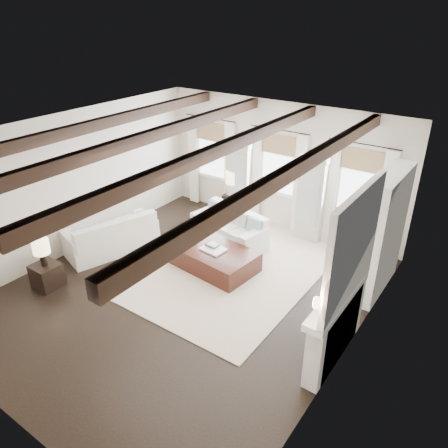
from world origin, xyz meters
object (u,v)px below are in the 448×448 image
Objects in this scene: side_table_front at (47,275)px; side_table_back at (233,205)px; ottoman at (215,259)px; sofa_back at (230,230)px; sofa_left at (113,238)px.

side_table_front is 0.78× the size of side_table_back.
sofa_back is at bearing 114.19° from ottoman.
side_table_back is (1.26, 4.93, 0.07)m from side_table_front.
sofa_left is at bearing -156.33° from ottoman.
sofa_left is (-1.99, -1.95, 0.03)m from sofa_back.
side_table_back is (-0.75, 1.21, -0.00)m from sofa_back.
side_table_front is at bearing -90.58° from sofa_left.
sofa_left is at bearing 89.42° from side_table_front.
side_table_front is 5.08m from side_table_back.
sofa_back is 4.22m from side_table_front.
side_table_back is at bearing 75.66° from side_table_front.
ottoman is (0.39, -1.18, -0.09)m from sofa_back.
ottoman is at bearing -71.56° from sofa_back.
sofa_left reaches higher than sofa_back.
side_table_front is at bearing -104.34° from side_table_back.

